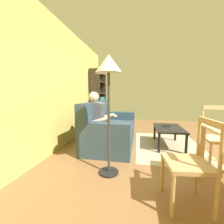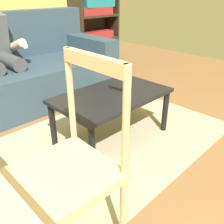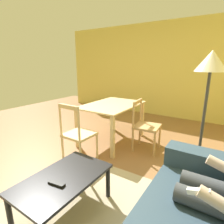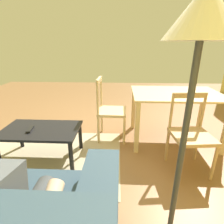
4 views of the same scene
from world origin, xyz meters
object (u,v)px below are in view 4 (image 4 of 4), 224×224
object	(u,v)px
coffee_table	(41,133)
tv_remote	(30,129)
dining_chair_facing_couch	(110,111)
floor_lamp	(199,47)
dining_table	(175,100)
dining_chair_near_wall	(191,135)

from	to	relation	value
coffee_table	tv_remote	size ratio (longest dim) A/B	5.58
coffee_table	tv_remote	distance (m)	0.14
tv_remote	dining_chair_facing_couch	size ratio (longest dim) A/B	0.18
dining_chair_facing_couch	floor_lamp	distance (m)	1.96
tv_remote	floor_lamp	bearing A→B (deg)	136.39
tv_remote	dining_chair_facing_couch	bearing A→B (deg)	-155.68
coffee_table	dining_table	world-z (taller)	dining_table
dining_table	dining_chair_near_wall	size ratio (longest dim) A/B	1.40
floor_lamp	dining_chair_near_wall	bearing A→B (deg)	-115.23
dining_chair_near_wall	floor_lamp	bearing A→B (deg)	64.77
floor_lamp	dining_chair_facing_couch	bearing A→B (deg)	-72.49
tv_remote	dining_chair_near_wall	distance (m)	1.91
dining_table	floor_lamp	distance (m)	1.86
dining_table	floor_lamp	size ratio (longest dim) A/B	0.76
dining_table	dining_chair_facing_couch	xyz separation A→B (m)	(0.96, -0.00, -0.18)
coffee_table	floor_lamp	xyz separation A→B (m)	(-1.36, 1.06, 1.04)
dining_chair_facing_couch	dining_table	bearing A→B (deg)	179.95
coffee_table	dining_table	distance (m)	1.91
dining_chair_facing_couch	floor_lamp	bearing A→B (deg)	107.51
dining_chair_near_wall	dining_chair_facing_couch	bearing A→B (deg)	-36.45
dining_chair_near_wall	coffee_table	bearing A→B (deg)	-3.93
coffee_table	dining_chair_facing_couch	world-z (taller)	dining_chair_facing_couch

